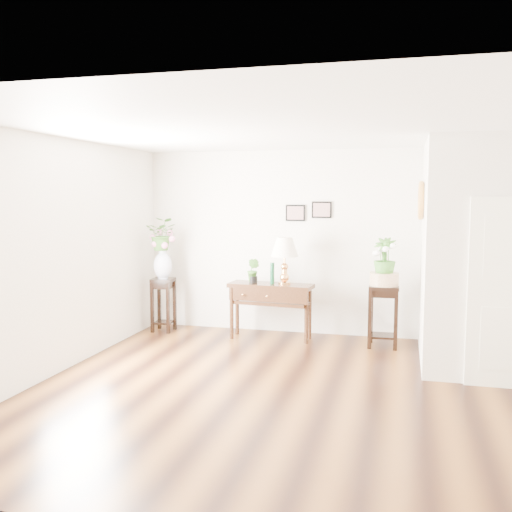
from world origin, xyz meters
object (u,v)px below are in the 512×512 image
(plant_stand_a, at_px, (163,305))
(console_table, at_px, (271,311))
(plant_stand_b, at_px, (383,316))
(table_lamp, at_px, (285,260))

(plant_stand_a, bearing_deg, console_table, -1.51)
(plant_stand_a, relative_size, plant_stand_b, 0.96)
(console_table, bearing_deg, plant_stand_b, 3.76)
(plant_stand_a, height_order, plant_stand_b, plant_stand_b)
(plant_stand_b, bearing_deg, console_table, 178.84)
(table_lamp, distance_m, plant_stand_a, 2.08)
(plant_stand_b, bearing_deg, plant_stand_a, 178.66)
(console_table, relative_size, table_lamp, 1.78)
(console_table, distance_m, plant_stand_b, 1.63)
(table_lamp, xyz_separation_m, plant_stand_a, (-1.94, 0.05, -0.76))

